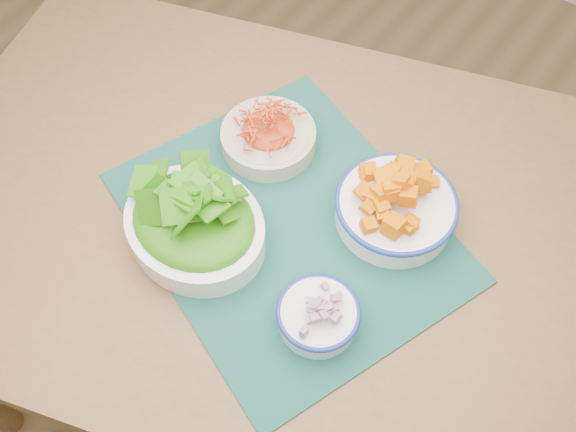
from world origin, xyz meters
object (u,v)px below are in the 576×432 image
object	(u,v)px
lettuce_bowl	(194,220)
onion_bowl	(318,314)
carrot_bowl	(268,134)
table	(274,236)
placemat	(288,226)
squash_bowl	(397,202)

from	to	relation	value
lettuce_bowl	onion_bowl	bearing A→B (deg)	4.08
carrot_bowl	lettuce_bowl	bearing A→B (deg)	-83.67
table	placemat	world-z (taller)	placemat
carrot_bowl	onion_bowl	size ratio (longest dim) A/B	1.55
placemat	table	bearing A→B (deg)	-176.35
squash_bowl	table	bearing A→B (deg)	-148.15
table	placemat	distance (m)	0.10
table	lettuce_bowl	world-z (taller)	lettuce_bowl
placemat	carrot_bowl	world-z (taller)	carrot_bowl
squash_bowl	onion_bowl	xyz separation A→B (m)	(0.01, -0.24, -0.02)
placemat	onion_bowl	xyz separation A→B (m)	(0.14, -0.12, 0.03)
onion_bowl	placemat	bearing A→B (deg)	141.38
placemat	squash_bowl	xyz separation A→B (m)	(0.14, 0.12, 0.05)
squash_bowl	lettuce_bowl	bearing A→B (deg)	-136.49
lettuce_bowl	placemat	bearing A→B (deg)	50.59
carrot_bowl	table	bearing A→B (deg)	-48.83
placemat	onion_bowl	world-z (taller)	onion_bowl
table	lettuce_bowl	bearing A→B (deg)	-137.52
table	squash_bowl	bearing A→B (deg)	13.44
placemat	lettuce_bowl	xyz separation A→B (m)	(-0.11, -0.11, 0.06)
placemat	squash_bowl	size ratio (longest dim) A/B	2.59
placemat	onion_bowl	distance (m)	0.19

